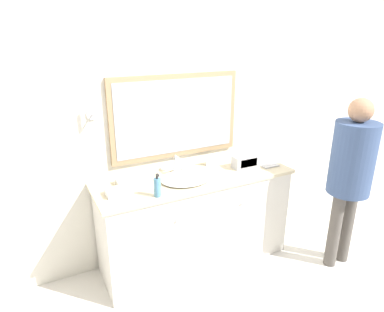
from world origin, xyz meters
name	(u,v)px	position (x,y,z in m)	size (l,w,h in m)	color
ground_plane	(211,278)	(0.00, 0.00, 0.00)	(14.00, 14.00, 0.00)	silver
wall_back	(180,125)	(0.00, 0.63, 1.28)	(8.00, 0.18, 2.55)	silver
vanity_counter	(195,220)	(0.00, 0.31, 0.44)	(1.80, 0.59, 0.88)	beige
sink_basin	(185,178)	(-0.12, 0.29, 0.90)	(0.44, 0.42, 0.17)	white
soap_bottle	(157,187)	(-0.44, 0.10, 0.96)	(0.06, 0.06, 0.19)	teal
appliance_box	(246,161)	(0.53, 0.30, 0.94)	(0.26, 0.11, 0.12)	#BCBCC1
picture_frame	(211,160)	(0.26, 0.49, 0.94)	(0.11, 0.01, 0.10)	#B2B2B7
hand_towel_near_sink	(115,192)	(-0.73, 0.27, 0.91)	(0.15, 0.14, 0.05)	white
hand_towel_far_corner	(126,181)	(-0.60, 0.43, 0.91)	(0.17, 0.12, 0.05)	silver
metal_tray	(270,165)	(0.76, 0.21, 0.89)	(0.17, 0.10, 0.01)	#ADADB2
person	(351,167)	(1.20, -0.33, 0.99)	(0.37, 0.37, 1.59)	#514C47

